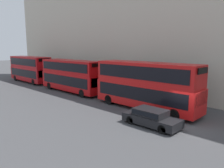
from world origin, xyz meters
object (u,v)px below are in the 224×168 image
object	(u,v)px
car_dark_sedan	(151,117)
pedestrian	(161,97)
bus_leading	(145,84)
bus_third_in_queue	(30,68)
bus_second_in_queue	(71,75)

from	to	relation	value
car_dark_sedan	pedestrian	world-z (taller)	pedestrian
bus_leading	bus_third_in_queue	distance (m)	23.92
bus_second_in_queue	pedestrian	size ratio (longest dim) A/B	6.41
bus_second_in_queue	bus_third_in_queue	size ratio (longest dim) A/B	1.05
bus_leading	pedestrian	world-z (taller)	bus_leading
bus_leading	pedestrian	distance (m)	3.13
bus_second_in_queue	car_dark_sedan	bearing A→B (deg)	-102.81
bus_leading	pedestrian	xyz separation A→B (m)	(2.63, -0.15, -1.70)
pedestrian	car_dark_sedan	bearing A→B (deg)	-154.51
bus_third_in_queue	pedestrian	bearing A→B (deg)	-83.77
bus_second_in_queue	pedestrian	xyz separation A→B (m)	(2.63, -12.08, -1.57)
bus_third_in_queue	car_dark_sedan	bearing A→B (deg)	-97.19
car_dark_sedan	pedestrian	bearing A→B (deg)	25.49
car_dark_sedan	bus_third_in_queue	bearing A→B (deg)	82.81
bus_leading	bus_second_in_queue	world-z (taller)	bus_leading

